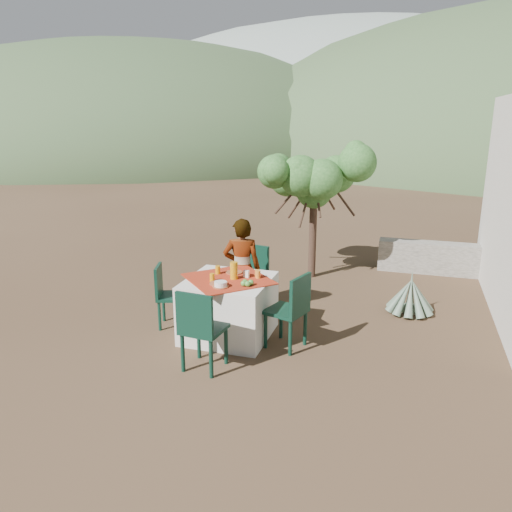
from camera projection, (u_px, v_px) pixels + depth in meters
The scene contains 23 objects.
ground at pixel (185, 323), 6.74m from camera, with size 160.00×160.00×0.00m, color #3C2A1B.
table at pixel (229, 307), 6.27m from camera, with size 1.30×1.30×0.76m.
chair_far at pixel (252, 274), 7.20m from camera, with size 0.50×0.50×0.91m.
chair_near at pixel (200, 327), 5.35m from camera, with size 0.47×0.47×0.93m.
chair_left at pixel (167, 293), 6.55m from camera, with size 0.48×0.48×0.83m.
chair_right at pixel (292, 308), 5.88m from camera, with size 0.54×0.54×0.93m.
person at pixel (242, 269), 6.78m from camera, with size 0.51×0.34×1.40m, color #8C6651.
shrub_tree at pixel (319, 185), 8.32m from camera, with size 1.72×1.69×2.02m.
agave at pixel (410, 297), 7.04m from camera, with size 0.67×0.68×0.72m.
stone_wall at pixel (455, 259), 8.75m from camera, with size 2.60×0.35×0.55m, color gray.
hill_near_left at pixel (140, 152), 39.48m from camera, with size 40.00×40.00×16.00m, color #334A2A.
hill_far_center at pixel (352, 141), 55.67m from camera, with size 60.00×60.00×24.00m, color gray.
plate_far at pixel (234, 272), 6.39m from camera, with size 0.21×0.21×0.01m, color brown.
plate_near at pixel (219, 283), 5.97m from camera, with size 0.22×0.22×0.01m, color brown.
glass_far at pixel (218, 270), 6.34m from camera, with size 0.06×0.06×0.10m, color orange.
glass_near at pixel (212, 277), 6.05m from camera, with size 0.06×0.06×0.10m, color orange.
juice_pitcher at pixel (234, 271), 6.13m from camera, with size 0.10×0.10×0.21m, color orange.
bowl_plate at pixel (221, 286), 5.86m from camera, with size 0.19×0.19×0.01m, color brown.
white_bowl at pixel (221, 284), 5.85m from camera, with size 0.15×0.15×0.05m, color white.
jar_left at pixel (258, 274), 6.17m from camera, with size 0.06×0.06×0.10m, color orange.
jar_right at pixel (257, 273), 6.22m from camera, with size 0.06×0.06×0.09m, color orange.
napkin_holder at pixel (246, 274), 6.20m from camera, with size 0.07×0.04×0.09m, color white.
fruit_cluster at pixel (247, 283), 5.90m from camera, with size 0.14×0.13×0.07m.
Camera 1 is at (2.78, -5.67, 2.70)m, focal length 35.00 mm.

